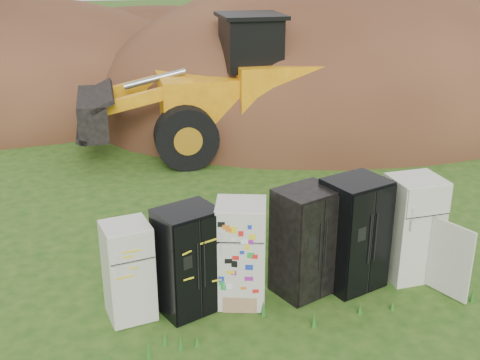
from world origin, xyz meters
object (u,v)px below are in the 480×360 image
at_px(fridge_black_side, 188,260).
at_px(fridge_leftmost, 128,271).
at_px(fridge_dark_mid, 305,241).
at_px(fridge_open_door, 412,228).
at_px(fridge_black_right, 354,234).
at_px(wheel_loader, 217,85).
at_px(fridge_sticker, 241,253).

bearing_deg(fridge_black_side, fridge_leftmost, 155.86).
bearing_deg(fridge_dark_mid, fridge_open_door, -20.90).
bearing_deg(fridge_black_right, fridge_open_door, -16.92).
distance_m(fridge_leftmost, fridge_black_side, 0.90).
bearing_deg(wheel_loader, fridge_sticker, -98.20).
height_order(fridge_black_side, fridge_black_right, fridge_black_right).
bearing_deg(fridge_sticker, fridge_black_right, 18.27).
distance_m(fridge_black_side, fridge_open_door, 3.84).
bearing_deg(fridge_black_right, fridge_dark_mid, 161.53).
distance_m(fridge_sticker, fridge_black_right, 1.92).
xyz_separation_m(fridge_leftmost, fridge_black_right, (3.66, 0.02, 0.17)).
xyz_separation_m(fridge_leftmost, fridge_open_door, (4.74, 0.04, 0.13)).
height_order(fridge_open_door, wheel_loader, wheel_loader).
xyz_separation_m(fridge_dark_mid, fridge_open_door, (1.91, 0.01, 0.00)).
bearing_deg(fridge_black_side, fridge_dark_mid, -19.52).
bearing_deg(fridge_black_right, fridge_black_side, 163.23).
bearing_deg(fridge_black_side, wheel_loader, 52.89).
bearing_deg(fridge_open_door, fridge_sticker, 179.17).
height_order(fridge_leftmost, wheel_loader, wheel_loader).
relative_size(fridge_black_side, fridge_open_door, 0.94).
bearing_deg(fridge_sticker, wheel_loader, 97.42).
height_order(fridge_leftmost, fridge_dark_mid, fridge_dark_mid).
height_order(fridge_sticker, wheel_loader, wheel_loader).
relative_size(fridge_leftmost, fridge_sticker, 0.90).
relative_size(fridge_leftmost, fridge_black_right, 0.82).
bearing_deg(wheel_loader, fridge_open_door, -75.74).
relative_size(fridge_dark_mid, wheel_loader, 0.24).
height_order(fridge_black_right, fridge_open_door, fridge_black_right).
relative_size(fridge_dark_mid, fridge_open_door, 0.99).
height_order(fridge_dark_mid, fridge_open_door, fridge_open_door).
relative_size(fridge_sticker, wheel_loader, 0.22).
distance_m(fridge_black_right, wheel_loader, 7.62).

